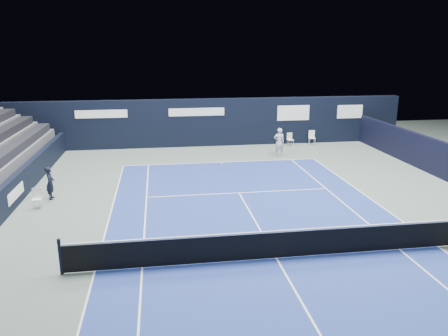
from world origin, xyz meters
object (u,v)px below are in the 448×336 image
at_px(line_judge_chair, 37,197).
at_px(folding_chair_back_a, 290,137).
at_px(folding_chair_back_b, 312,136).
at_px(tennis_net, 277,244).
at_px(tennis_player, 279,142).

bearing_deg(line_judge_chair, folding_chair_back_a, 35.42).
height_order(folding_chair_back_b, line_judge_chair, folding_chair_back_b).
distance_m(tennis_net, tennis_player, 13.45).
bearing_deg(tennis_net, tennis_player, 74.22).
xyz_separation_m(folding_chair_back_a, folding_chair_back_b, (1.58, 0.11, -0.03)).
bearing_deg(tennis_player, folding_chair_back_b, 42.77).
bearing_deg(folding_chair_back_b, tennis_net, -104.71).
distance_m(folding_chair_back_a, line_judge_chair, 16.85).
bearing_deg(tennis_net, folding_chair_back_b, 66.88).
height_order(line_judge_chair, tennis_net, tennis_net).
relative_size(folding_chair_back_b, tennis_player, 0.55).
relative_size(folding_chair_back_a, folding_chair_back_b, 0.90).
bearing_deg(tennis_net, folding_chair_back_a, 71.78).
relative_size(folding_chair_back_b, tennis_net, 0.07).
bearing_deg(folding_chair_back_a, folding_chair_back_b, -1.88).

